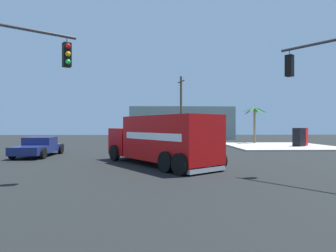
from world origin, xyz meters
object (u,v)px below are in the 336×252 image
at_px(vending_machine_red, 299,137).
at_px(vending_machine_blue, 302,137).
at_px(delivery_truck, 161,139).
at_px(pickup_navy, 39,146).
at_px(utility_pole, 181,108).
at_px(palm_tree_far, 254,118).

xyz_separation_m(vending_machine_red, vending_machine_blue, (0.83, 0.81, 0.00)).
height_order(delivery_truck, pickup_navy, delivery_truck).
relative_size(pickup_navy, vending_machine_red, 2.82).
height_order(delivery_truck, utility_pole, utility_pole).
distance_m(pickup_navy, utility_pole, 20.11).
xyz_separation_m(delivery_truck, utility_pole, (2.89, 20.73, 3.06)).
relative_size(vending_machine_red, palm_tree_far, 0.43).
relative_size(delivery_truck, palm_tree_far, 1.84).
distance_m(vending_machine_red, palm_tree_far, 6.28).
bearing_deg(delivery_truck, utility_pole, 82.06).
distance_m(delivery_truck, vending_machine_blue, 19.58).
height_order(vending_machine_blue, palm_tree_far, palm_tree_far).
height_order(vending_machine_red, utility_pole, utility_pole).
relative_size(pickup_navy, utility_pole, 0.60).
height_order(vending_machine_red, vending_machine_blue, same).
height_order(pickup_navy, palm_tree_far, palm_tree_far).
relative_size(vending_machine_red, vending_machine_blue, 1.00).
bearing_deg(vending_machine_blue, palm_tree_far, 128.07).
distance_m(delivery_truck, palm_tree_far, 20.66).
relative_size(vending_machine_blue, utility_pole, 0.21).
relative_size(pickup_navy, vending_machine_blue, 2.82).
bearing_deg(pickup_navy, vending_machine_red, 16.94).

